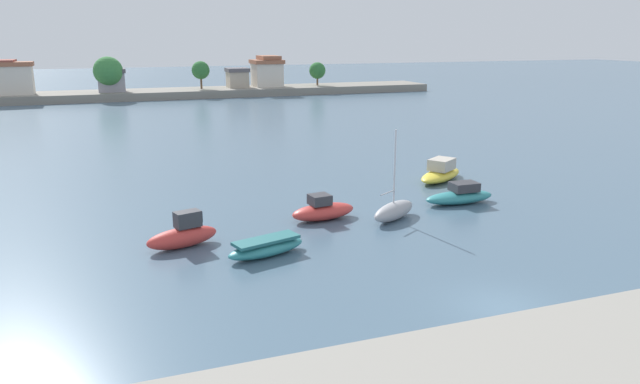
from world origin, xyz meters
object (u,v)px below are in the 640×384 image
at_px(moored_boat_4, 460,196).
at_px(mooring_buoy_1, 442,161).
at_px(moored_boat_0, 183,235).
at_px(moored_boat_1, 266,247).
at_px(moored_boat_3, 394,211).
at_px(moored_boat_5, 441,173).
at_px(moored_boat_2, 323,210).

bearing_deg(moored_boat_4, mooring_buoy_1, 64.44).
relative_size(moored_boat_0, moored_boat_4, 0.83).
relative_size(moored_boat_4, mooring_buoy_1, 17.97).
xyz_separation_m(moored_boat_1, moored_boat_3, (8.98, 3.30, 0.13)).
relative_size(moored_boat_1, moored_boat_5, 0.82).
height_order(moored_boat_4, moored_boat_5, moored_boat_5).
bearing_deg(mooring_buoy_1, moored_boat_5, -122.43).
xyz_separation_m(moored_boat_2, mooring_buoy_1, (15.86, 12.17, -0.45)).
height_order(moored_boat_1, moored_boat_4, moored_boat_4).
relative_size(moored_boat_3, moored_boat_4, 1.12).
height_order(moored_boat_2, moored_boat_3, moored_boat_3).
bearing_deg(moored_boat_3, moored_boat_1, 168.21).
distance_m(moored_boat_1, moored_boat_3, 9.57).
bearing_deg(moored_boat_4, moored_boat_2, -178.01).
xyz_separation_m(moored_boat_2, moored_boat_5, (12.15, 6.33, 0.04)).
relative_size(moored_boat_3, mooring_buoy_1, 20.12).
xyz_separation_m(moored_boat_4, mooring_buoy_1, (5.92, 11.95, -0.40)).
height_order(moored_boat_1, mooring_buoy_1, moored_boat_1).
bearing_deg(moored_boat_1, moored_boat_5, 17.10).
distance_m(moored_boat_1, moored_boat_4, 15.65).
relative_size(moored_boat_2, moored_boat_4, 0.87).
height_order(moored_boat_0, moored_boat_4, moored_boat_0).
relative_size(moored_boat_0, moored_boat_2, 0.96).
bearing_deg(moored_boat_3, moored_boat_0, 150.35).
xyz_separation_m(moored_boat_3, moored_boat_5, (8.06, 7.83, 0.06)).
xyz_separation_m(moored_boat_3, mooring_buoy_1, (11.76, 13.67, -0.43)).
relative_size(moored_boat_4, moored_boat_5, 0.90).
bearing_deg(mooring_buoy_1, moored_boat_4, -116.33).
height_order(moored_boat_3, moored_boat_4, moored_boat_3).
height_order(moored_boat_0, moored_boat_5, moored_boat_0).
height_order(moored_boat_5, mooring_buoy_1, moored_boat_5).
relative_size(moored_boat_2, mooring_buoy_1, 15.56).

